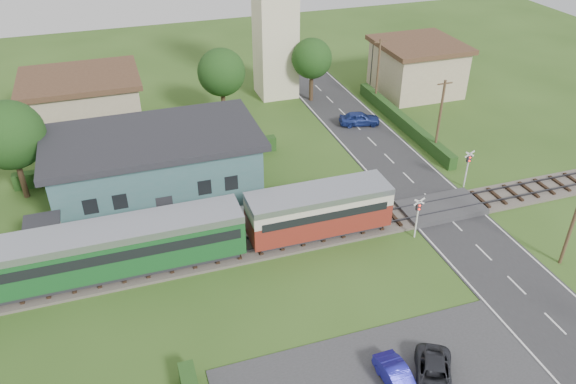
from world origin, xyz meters
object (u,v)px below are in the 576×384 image
object	(u,v)px
crossing_signal_far	(468,164)
car_park_blue	(398,379)
train	(63,258)
car_on_road	(359,118)
house_east	(417,67)
pedestrian_far	(70,238)
pedestrian_near	(286,196)
station_building	(156,165)
house_west	(84,103)
car_park_dark	(434,376)
crossing_signal_near	(418,212)
equipment_hut	(46,237)

from	to	relation	value
crossing_signal_far	car_park_blue	world-z (taller)	crossing_signal_far
train	car_on_road	world-z (taller)	train
car_park_blue	crossing_signal_far	bearing A→B (deg)	45.95
house_east	pedestrian_far	bearing A→B (deg)	-152.59
car_on_road	pedestrian_near	world-z (taller)	pedestrian_near
car_park_blue	pedestrian_far	xyz separation A→B (m)	(-15.69, 16.63, 0.78)
station_building	house_west	xyz separation A→B (m)	(-5.00, 14.01, 0.10)
train	car_park_dark	bearing A→B (deg)	-38.18
house_east	car_park_blue	xyz separation A→B (m)	(-20.86, -35.59, -2.15)
crossing_signal_near	train	bearing A→B (deg)	174.07
pedestrian_far	car_park_dark	bearing A→B (deg)	-119.82
house_east	crossing_signal_near	xyz separation A→B (m)	(-13.60, -24.41, -0.66)
house_east	crossing_signal_far	distance (m)	20.64
crossing_signal_near	car_on_road	bearing A→B (deg)	77.65
house_east	car_park_blue	bearing A→B (deg)	-120.38
house_west	pedestrian_far	distance (m)	20.06
house_east	crossing_signal_near	bearing A→B (deg)	-119.13
car_park_blue	car_on_road	bearing A→B (deg)	67.12
train	house_east	world-z (taller)	house_east
car_on_road	pedestrian_near	bearing A→B (deg)	149.82
equipment_hut	pedestrian_far	distance (m)	1.49
house_west	house_east	world-z (taller)	same
crossing_signal_far	car_park_dark	world-z (taller)	crossing_signal_far
station_building	pedestrian_far	size ratio (longest dim) A/B	8.22
car_park_dark	crossing_signal_far	bearing A→B (deg)	81.21
train	car_park_blue	distance (m)	20.98
house_east	pedestrian_near	world-z (taller)	house_east
pedestrian_far	house_east	bearing A→B (deg)	-48.29
pedestrian_near	house_east	bearing A→B (deg)	-116.48
train	pedestrian_far	bearing A→B (deg)	85.86
station_building	car_park_blue	bearing A→B (deg)	-67.97
house_east	car_park_blue	distance (m)	41.31
car_park_dark	pedestrian_far	world-z (taller)	pedestrian_far
car_park_dark	house_east	bearing A→B (deg)	90.96
station_building	pedestrian_far	bearing A→B (deg)	-137.78
equipment_hut	train	world-z (taller)	train
crossing_signal_near	car_park_blue	world-z (taller)	crossing_signal_near
station_building	pedestrian_far	distance (m)	8.94
car_on_road	car_park_dark	distance (m)	31.11
equipment_hut	pedestrian_near	world-z (taller)	equipment_hut
crossing_signal_near	pedestrian_far	distance (m)	23.61
equipment_hut	train	size ratio (longest dim) A/B	0.06
station_building	car_on_road	size ratio (longest dim) A/B	4.06
equipment_hut	pedestrian_near	size ratio (longest dim) A/B	1.39
car_park_dark	train	bearing A→B (deg)	170.62
pedestrian_near	car_on_road	bearing A→B (deg)	-111.15
house_east	car_park_dark	distance (m)	40.75
equipment_hut	house_west	world-z (taller)	house_west
train	house_west	xyz separation A→B (m)	(1.78, 23.00, 0.61)
equipment_hut	station_building	world-z (taller)	station_building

